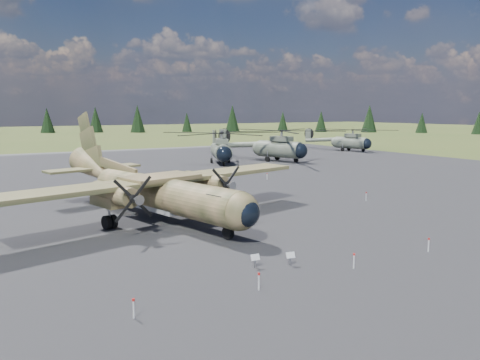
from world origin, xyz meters
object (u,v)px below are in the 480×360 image
transport_plane (154,187)px  helicopter_far (351,136)px  helicopter_near (221,141)px  helicopter_mid (279,139)px

transport_plane → helicopter_far: 68.79m
transport_plane → helicopter_far: transport_plane is taller
transport_plane → helicopter_far: (56.97, 38.56, 0.74)m
transport_plane → helicopter_near: bearing=40.6°
helicopter_near → helicopter_mid: (9.97, -1.66, 0.15)m
helicopter_mid → helicopter_far: (24.47, 8.87, -0.48)m
transport_plane → helicopter_near: transport_plane is taller
transport_plane → helicopter_near: 38.62m
transport_plane → helicopter_far: bearing=20.4°
helicopter_near → helicopter_far: (34.44, 7.21, -0.33)m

